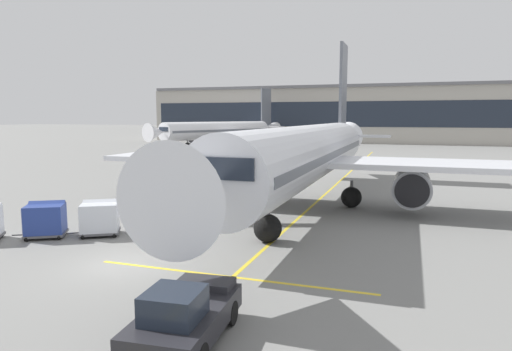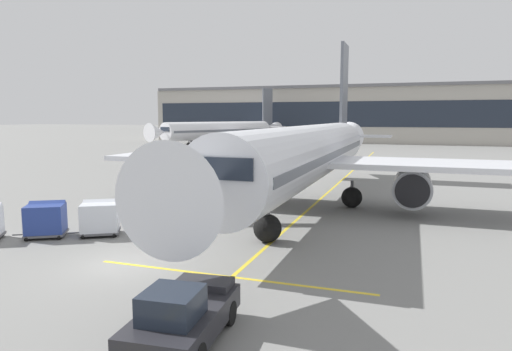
% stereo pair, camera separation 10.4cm
% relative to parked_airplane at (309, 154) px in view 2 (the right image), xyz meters
% --- Properties ---
extents(ground_plane, '(600.00, 600.00, 0.00)m').
position_rel_parked_airplane_xyz_m(ground_plane, '(-5.06, -15.29, -3.80)').
color(ground_plane, slate).
extents(parked_airplane, '(30.35, 40.50, 13.78)m').
position_rel_parked_airplane_xyz_m(parked_airplane, '(0.00, 0.00, 0.00)').
color(parked_airplane, silver).
rests_on(parked_airplane, ground).
extents(belt_loader, '(5.11, 3.65, 3.30)m').
position_rel_parked_airplane_xyz_m(belt_loader, '(-4.13, -6.67, -2.89)').
color(belt_loader, silver).
rests_on(belt_loader, ground).
extents(baggage_cart_lead, '(2.75, 2.39, 1.91)m').
position_rel_parked_airplane_xyz_m(baggage_cart_lead, '(-6.52, -9.79, -2.80)').
color(baggage_cart_lead, '#515156').
rests_on(baggage_cart_lead, ground).
extents(baggage_cart_second, '(2.75, 2.39, 1.91)m').
position_rel_parked_airplane_xyz_m(baggage_cart_second, '(-9.10, -11.42, -2.80)').
color(baggage_cart_second, '#515156').
rests_on(baggage_cart_second, ground).
extents(baggage_cart_third, '(2.75, 2.39, 1.91)m').
position_rel_parked_airplane_xyz_m(baggage_cart_third, '(-11.60, -12.71, -2.80)').
color(baggage_cart_third, '#515156').
rests_on(baggage_cart_third, ground).
extents(pushback_tug, '(2.46, 4.56, 1.83)m').
position_rel_parked_airplane_xyz_m(pushback_tug, '(0.90, -20.63, -2.97)').
color(pushback_tug, '#232328').
rests_on(pushback_tug, ground).
extents(ground_crew_by_loader, '(0.49, 0.41, 1.74)m').
position_rel_parked_airplane_xyz_m(ground_crew_by_loader, '(-5.54, -8.45, -2.80)').
color(ground_crew_by_loader, black).
rests_on(ground_crew_by_loader, ground).
extents(ground_crew_by_carts, '(0.55, 0.34, 1.74)m').
position_rel_parked_airplane_xyz_m(ground_crew_by_carts, '(-6.27, -8.85, -2.80)').
color(ground_crew_by_carts, '#514C42').
rests_on(ground_crew_by_carts, ground).
extents(ground_crew_marshaller, '(0.38, 0.52, 1.74)m').
position_rel_parked_airplane_xyz_m(ground_crew_marshaller, '(-5.22, -6.52, -2.80)').
color(ground_crew_marshaller, '#333847').
rests_on(ground_crew_marshaller, ground).
extents(safety_cone_engine_keepout, '(0.70, 0.70, 0.79)m').
position_rel_parked_airplane_xyz_m(safety_cone_engine_keepout, '(-7.23, -1.60, -3.41)').
color(safety_cone_engine_keepout, black).
rests_on(safety_cone_engine_keepout, ground).
extents(safety_cone_wingtip, '(0.62, 0.62, 0.70)m').
position_rel_parked_airplane_xyz_m(safety_cone_wingtip, '(-6.71, -2.71, -3.46)').
color(safety_cone_wingtip, black).
rests_on(safety_cone_wingtip, ground).
extents(apron_guidance_line_lead_in, '(0.20, 110.00, 0.01)m').
position_rel_parked_airplane_xyz_m(apron_guidance_line_lead_in, '(0.19, -0.70, -3.79)').
color(apron_guidance_line_lead_in, yellow).
rests_on(apron_guidance_line_lead_in, ground).
extents(apron_guidance_line_stop_bar, '(12.00, 0.20, 0.01)m').
position_rel_parked_airplane_xyz_m(apron_guidance_line_stop_bar, '(-0.00, -15.18, -3.79)').
color(apron_guidance_line_stop_bar, yellow).
rests_on(apron_guidance_line_stop_bar, ground).
extents(terminal_building, '(99.41, 20.01, 14.16)m').
position_rel_parked_airplane_xyz_m(terminal_building, '(-10.49, 89.11, 3.23)').
color(terminal_building, '#A8A399').
rests_on(terminal_building, ground).
extents(distant_airplane, '(30.53, 38.75, 13.35)m').
position_rel_parked_airplane_xyz_m(distant_airplane, '(-32.99, 61.11, -0.40)').
color(distant_airplane, white).
rests_on(distant_airplane, ground).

